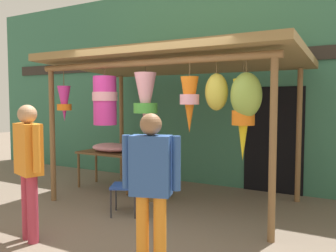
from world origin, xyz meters
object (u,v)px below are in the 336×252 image
(wicker_basket_by_table, at_px, (156,192))
(shopper_by_bananas, at_px, (29,161))
(display_table, at_px, (110,156))
(folding_chair, at_px, (130,182))
(flower_heap_on_table, at_px, (111,147))
(customer_foreground, at_px, (151,180))

(wicker_basket_by_table, bearing_deg, shopper_by_bananas, -99.18)
(display_table, height_order, folding_chair, folding_chair)
(flower_heap_on_table, distance_m, folding_chair, 1.78)
(folding_chair, relative_size, shopper_by_bananas, 0.50)
(flower_heap_on_table, distance_m, shopper_by_bananas, 2.74)
(display_table, distance_m, customer_foreground, 3.61)
(wicker_basket_by_table, distance_m, shopper_by_bananas, 2.55)
(folding_chair, bearing_deg, shopper_by_bananas, -109.12)
(shopper_by_bananas, bearing_deg, wicker_basket_by_table, 80.82)
(display_table, height_order, customer_foreground, customer_foreground)
(display_table, bearing_deg, wicker_basket_by_table, -10.60)
(display_table, relative_size, flower_heap_on_table, 1.57)
(folding_chair, height_order, customer_foreground, customer_foreground)
(display_table, xyz_separation_m, wicker_basket_by_table, (1.18, -0.22, -0.53))
(flower_heap_on_table, relative_size, wicker_basket_by_table, 1.78)
(flower_heap_on_table, bearing_deg, wicker_basket_by_table, -11.83)
(shopper_by_bananas, bearing_deg, customer_foreground, 1.35)
(flower_heap_on_table, xyz_separation_m, shopper_by_bananas, (0.79, -2.61, 0.18))
(flower_heap_on_table, distance_m, customer_foreground, 3.61)
(flower_heap_on_table, bearing_deg, shopper_by_bananas, -73.12)
(folding_chair, distance_m, wicker_basket_by_table, 1.02)
(wicker_basket_by_table, bearing_deg, folding_chair, -83.20)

